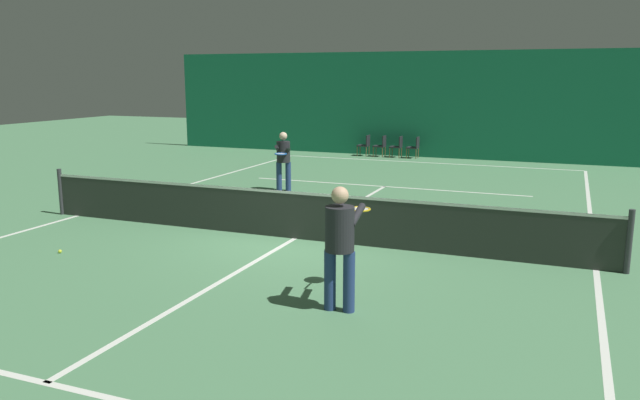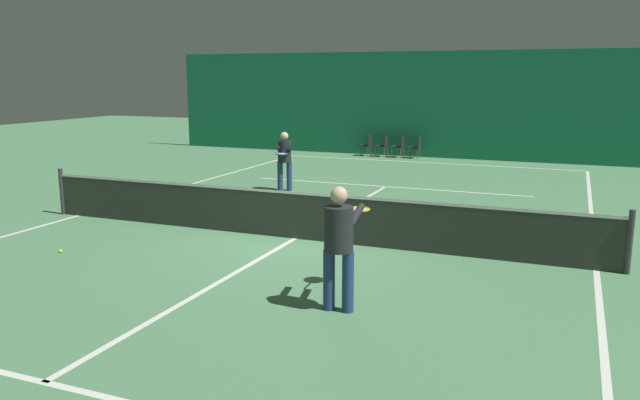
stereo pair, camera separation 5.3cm
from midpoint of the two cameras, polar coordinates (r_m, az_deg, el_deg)
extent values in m
plane|color=#4C7F56|center=(12.42, -2.44, -3.55)|extent=(60.00, 60.00, 0.00)
cube|color=#196B4C|center=(24.98, 10.55, 8.54)|extent=(23.00, 0.12, 4.12)
cube|color=silver|center=(23.58, 9.57, 3.39)|extent=(11.00, 0.10, 0.00)
cube|color=silver|center=(18.30, 5.84, 1.24)|extent=(8.25, 0.10, 0.00)
cube|color=silver|center=(7.43, -23.99, -15.04)|extent=(8.25, 0.10, 0.00)
cube|color=silver|center=(15.46, -21.37, -1.35)|extent=(0.10, 23.80, 0.00)
cube|color=silver|center=(11.39, 23.81, -5.88)|extent=(0.10, 23.80, 0.00)
cube|color=silver|center=(12.41, -2.44, -3.54)|extent=(0.10, 12.80, 0.00)
cube|color=#2D332D|center=(12.30, -2.46, -1.41)|extent=(11.90, 0.02, 0.95)
cube|color=white|center=(12.21, -2.48, 0.65)|extent=(11.90, 0.02, 0.05)
cylinder|color=#333338|center=(15.67, -22.71, 0.70)|extent=(0.10, 0.10, 1.07)
cylinder|color=#333338|center=(11.28, 26.30, -3.44)|extent=(0.10, 0.10, 1.07)
cylinder|color=navy|center=(8.62, 0.74, -7.32)|extent=(0.17, 0.17, 0.85)
cylinder|color=navy|center=(8.55, 2.48, -7.50)|extent=(0.17, 0.17, 0.85)
cylinder|color=#232328|center=(8.38, 1.64, -2.66)|extent=(0.42, 0.42, 0.61)
sphere|color=#DBAD89|center=(8.28, 1.65, 0.44)|extent=(0.24, 0.24, 0.24)
cylinder|color=#232328|center=(8.65, 1.18, -1.25)|extent=(0.13, 0.59, 0.25)
cylinder|color=#232328|center=(8.57, 3.21, -1.40)|extent=(0.13, 0.59, 0.25)
cylinder|color=black|center=(9.03, 2.98, -1.22)|extent=(0.04, 0.31, 0.03)
torus|color=gold|center=(9.31, 3.49, -0.84)|extent=(0.35, 0.35, 0.03)
cylinder|color=silver|center=(9.31, 3.49, -0.84)|extent=(0.29, 0.29, 0.00)
cylinder|color=navy|center=(17.52, -3.01, 2.17)|extent=(0.20, 0.20, 0.81)
cylinder|color=navy|center=(17.54, -3.85, 2.17)|extent=(0.20, 0.20, 0.81)
cylinder|color=#232328|center=(17.43, -3.46, 4.42)|extent=(0.49, 0.49, 0.58)
sphere|color=beige|center=(17.39, -3.47, 5.86)|extent=(0.22, 0.22, 0.22)
cylinder|color=#232328|center=(17.14, -3.02, 4.76)|extent=(0.29, 0.55, 0.24)
cylinder|color=#232328|center=(17.17, -4.03, 4.76)|extent=(0.29, 0.55, 0.24)
cylinder|color=black|center=(16.75, -3.63, 4.35)|extent=(0.14, 0.30, 0.03)
torus|color=#1951B2|center=(16.45, -3.71, 4.23)|extent=(0.43, 0.43, 0.03)
cylinder|color=silver|center=(16.45, -3.71, 4.23)|extent=(0.36, 0.36, 0.00)
cylinder|color=brown|center=(25.55, 3.63, 4.56)|extent=(0.03, 0.03, 0.39)
cylinder|color=brown|center=(25.20, 3.35, 4.47)|extent=(0.03, 0.03, 0.39)
cylinder|color=brown|center=(25.44, 4.44, 4.52)|extent=(0.03, 0.03, 0.39)
cylinder|color=brown|center=(25.08, 4.18, 4.43)|extent=(0.03, 0.03, 0.39)
cube|color=#232328|center=(25.29, 3.91, 4.99)|extent=(0.44, 0.44, 0.05)
cube|color=#232328|center=(25.21, 4.35, 5.48)|extent=(0.04, 0.44, 0.40)
cylinder|color=brown|center=(25.35, 5.08, 4.49)|extent=(0.03, 0.03, 0.39)
cylinder|color=brown|center=(24.99, 4.83, 4.40)|extent=(0.03, 0.03, 0.39)
cylinder|color=brown|center=(25.24, 5.91, 4.45)|extent=(0.03, 0.03, 0.39)
cylinder|color=brown|center=(24.88, 5.67, 4.35)|extent=(0.03, 0.03, 0.39)
cube|color=#232328|center=(25.09, 5.38, 4.92)|extent=(0.44, 0.44, 0.05)
cube|color=#232328|center=(25.01, 5.83, 5.41)|extent=(0.04, 0.44, 0.40)
cylinder|color=brown|center=(25.17, 6.56, 4.41)|extent=(0.03, 0.03, 0.39)
cylinder|color=brown|center=(24.80, 6.33, 4.31)|extent=(0.03, 0.03, 0.39)
cylinder|color=brown|center=(25.07, 7.40, 4.36)|extent=(0.03, 0.03, 0.39)
cylinder|color=brown|center=(24.70, 7.18, 4.27)|extent=(0.03, 0.03, 0.39)
cube|color=#232328|center=(24.91, 6.88, 4.84)|extent=(0.44, 0.44, 0.05)
cube|color=#232328|center=(24.83, 7.34, 5.33)|extent=(0.04, 0.44, 0.40)
cylinder|color=brown|center=(25.00, 8.06, 4.33)|extent=(0.03, 0.03, 0.39)
cylinder|color=brown|center=(24.63, 7.84, 4.23)|extent=(0.03, 0.03, 0.39)
cylinder|color=brown|center=(24.91, 8.91, 4.28)|extent=(0.03, 0.03, 0.39)
cylinder|color=brown|center=(24.54, 8.71, 4.18)|extent=(0.03, 0.03, 0.39)
cube|color=#232328|center=(24.74, 8.39, 4.76)|extent=(0.44, 0.44, 0.05)
cube|color=#232328|center=(24.67, 8.86, 5.25)|extent=(0.04, 0.44, 0.40)
sphere|color=#D1DB33|center=(12.36, -22.79, -4.35)|extent=(0.07, 0.07, 0.07)
camera|label=1|loc=(0.03, -90.14, -0.03)|focal=35.00mm
camera|label=2|loc=(0.03, 89.86, 0.03)|focal=35.00mm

